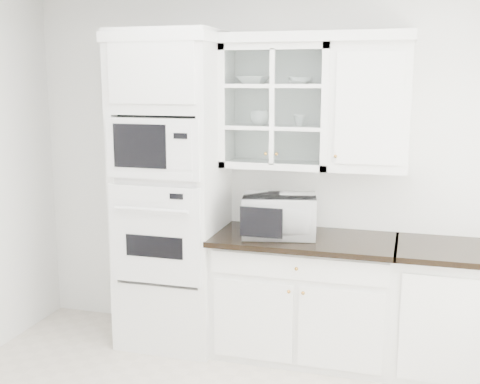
% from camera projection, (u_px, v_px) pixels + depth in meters
% --- Properties ---
extents(room_shell, '(4.00, 3.50, 2.70)m').
position_uv_depth(room_shell, '(227.00, 128.00, 3.34)').
color(room_shell, white).
rests_on(room_shell, ground).
extents(oven_column, '(0.76, 0.68, 2.40)m').
position_uv_depth(oven_column, '(172.00, 192.00, 4.59)').
color(oven_column, white).
rests_on(oven_column, ground).
extents(base_cabinet_run, '(1.32, 0.67, 0.92)m').
position_uv_depth(base_cabinet_run, '(304.00, 295.00, 4.48)').
color(base_cabinet_run, white).
rests_on(base_cabinet_run, ground).
extents(extra_base_cabinet, '(0.72, 0.67, 0.92)m').
position_uv_depth(extra_base_cabinet, '(445.00, 309.00, 4.20)').
color(extra_base_cabinet, white).
rests_on(extra_base_cabinet, ground).
extents(upper_cabinet_glass, '(0.80, 0.33, 0.90)m').
position_uv_depth(upper_cabinet_glass, '(277.00, 106.00, 4.41)').
color(upper_cabinet_glass, white).
rests_on(upper_cabinet_glass, room_shell).
extents(upper_cabinet_solid, '(0.55, 0.33, 0.90)m').
position_uv_depth(upper_cabinet_solid, '(371.00, 108.00, 4.23)').
color(upper_cabinet_solid, white).
rests_on(upper_cabinet_solid, room_shell).
extents(crown_molding, '(2.14, 0.38, 0.07)m').
position_uv_depth(crown_molding, '(263.00, 38.00, 4.33)').
color(crown_molding, white).
rests_on(crown_molding, room_shell).
extents(countertop_microwave, '(0.60, 0.53, 0.30)m').
position_uv_depth(countertop_microwave, '(279.00, 215.00, 4.38)').
color(countertop_microwave, white).
rests_on(countertop_microwave, base_cabinet_run).
extents(bowl_a, '(0.26, 0.26, 0.06)m').
position_uv_depth(bowl_a, '(254.00, 80.00, 4.41)').
color(bowl_a, white).
rests_on(bowl_a, upper_cabinet_glass).
extents(bowl_b, '(0.18, 0.18, 0.05)m').
position_uv_depth(bowl_b, '(300.00, 81.00, 4.34)').
color(bowl_b, white).
rests_on(bowl_b, upper_cabinet_glass).
extents(cup_a, '(0.16, 0.16, 0.11)m').
position_uv_depth(cup_a, '(260.00, 118.00, 4.46)').
color(cup_a, white).
rests_on(cup_a, upper_cabinet_glass).
extents(cup_b, '(0.09, 0.09, 0.08)m').
position_uv_depth(cup_b, '(300.00, 120.00, 4.39)').
color(cup_b, white).
rests_on(cup_b, upper_cabinet_glass).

